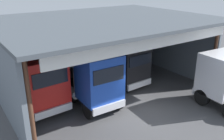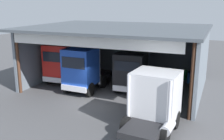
{
  "view_description": "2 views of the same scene",
  "coord_description": "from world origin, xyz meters",
  "px_view_note": "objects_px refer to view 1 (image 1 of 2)",
  "views": [
    {
      "loc": [
        -9.09,
        -9.63,
        7.83
      ],
      "look_at": [
        0.0,
        3.56,
        1.77
      ],
      "focal_mm": 39.18,
      "sensor_mm": 36.0,
      "label": 1
    },
    {
      "loc": [
        8.16,
        -15.93,
        7.13
      ],
      "look_at": [
        0.0,
        3.56,
        1.77
      ],
      "focal_mm": 42.26,
      "sensor_mm": 36.0,
      "label": 2
    }
  ],
  "objects_px": {
    "truck_blue_right_bay": "(96,81)",
    "oil_drum": "(121,55)",
    "truck_black_yard_outside": "(126,65)",
    "truck_red_center_left_bay": "(40,83)",
    "tool_cart": "(134,56)"
  },
  "relations": [
    {
      "from": "truck_black_yard_outside",
      "to": "oil_drum",
      "type": "bearing_deg",
      "value": -125.44
    },
    {
      "from": "tool_cart",
      "to": "truck_black_yard_outside",
      "type": "bearing_deg",
      "value": -134.97
    },
    {
      "from": "truck_blue_right_bay",
      "to": "truck_red_center_left_bay",
      "type": "bearing_deg",
      "value": -28.17
    },
    {
      "from": "oil_drum",
      "to": "tool_cart",
      "type": "bearing_deg",
      "value": -47.22
    },
    {
      "from": "truck_blue_right_bay",
      "to": "truck_black_yard_outside",
      "type": "distance_m",
      "value": 4.0
    },
    {
      "from": "truck_blue_right_bay",
      "to": "truck_black_yard_outside",
      "type": "bearing_deg",
      "value": -153.93
    },
    {
      "from": "truck_red_center_left_bay",
      "to": "tool_cart",
      "type": "relative_size",
      "value": 5.35
    },
    {
      "from": "oil_drum",
      "to": "tool_cart",
      "type": "xyz_separation_m",
      "value": [
        0.92,
        -1.0,
        0.04
      ]
    },
    {
      "from": "oil_drum",
      "to": "tool_cart",
      "type": "height_order",
      "value": "tool_cart"
    },
    {
      "from": "truck_blue_right_bay",
      "to": "truck_black_yard_outside",
      "type": "xyz_separation_m",
      "value": [
        3.63,
        1.67,
        -0.18
      ]
    },
    {
      "from": "truck_red_center_left_bay",
      "to": "truck_black_yard_outside",
      "type": "xyz_separation_m",
      "value": [
        6.57,
        -0.0,
        -0.19
      ]
    },
    {
      "from": "truck_red_center_left_bay",
      "to": "truck_black_yard_outside",
      "type": "height_order",
      "value": "truck_red_center_left_bay"
    },
    {
      "from": "truck_blue_right_bay",
      "to": "tool_cart",
      "type": "distance_m",
      "value": 10.23
    },
    {
      "from": "truck_black_yard_outside",
      "to": "oil_drum",
      "type": "xyz_separation_m",
      "value": [
        3.53,
        5.45,
        -1.26
      ]
    },
    {
      "from": "truck_blue_right_bay",
      "to": "oil_drum",
      "type": "distance_m",
      "value": 10.2
    }
  ]
}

